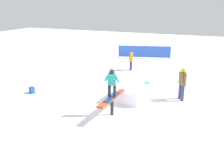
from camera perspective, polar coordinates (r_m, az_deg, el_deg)
ground_plane at (r=11.09m, az=0.00°, el=-7.05°), size 60.00×60.00×0.00m
rail_feature at (r=10.81m, az=0.00°, el=-3.69°), size 2.33×0.39×0.83m
snow_kicker_ramp at (r=12.69m, az=3.98°, el=-2.17°), size 1.87×1.59×0.65m
main_rider_on_rail at (r=10.55m, az=0.00°, el=0.07°), size 1.32×0.71×1.26m
bystander_orange at (r=18.16m, az=4.38°, el=5.48°), size 0.58×0.21×1.33m
bystander_brown at (r=12.88m, az=15.76°, el=0.41°), size 0.62×0.45×1.68m
loose_snowboard_cyan at (r=14.94m, az=7.58°, el=-0.37°), size 1.56×0.44×0.02m
backpack_on_snow at (r=14.27m, az=-17.84°, el=-1.34°), size 0.32×0.36×0.34m
safety_fence at (r=22.21m, az=7.39°, el=7.34°), size 1.22×4.38×1.10m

